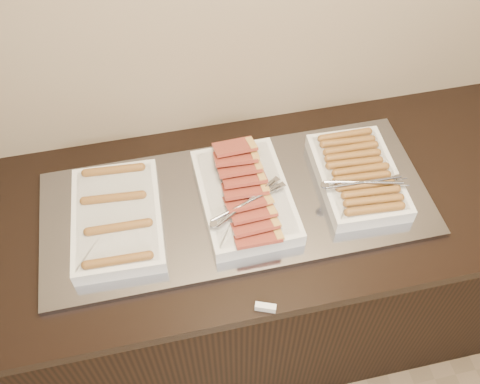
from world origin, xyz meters
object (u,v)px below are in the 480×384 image
warming_tray (237,204)px  dish_left (117,218)px  dish_right (358,176)px  dish_center (245,195)px  counter (239,276)px

warming_tray → dish_left: (-0.36, 0.00, 0.04)m
dish_right → dish_left: bearing=-178.0°
dish_center → dish_left: bearing=178.4°
dish_left → dish_right: size_ratio=1.06×
counter → dish_center: size_ratio=4.89×
dish_center → dish_right: (0.37, -0.00, 0.00)m
warming_tray → dish_center: bearing=-7.1°
warming_tray → dish_right: size_ratio=3.19×
dish_left → dish_center: dish_center is taller
counter → dish_right: dish_right is taller
counter → dish_left: (-0.37, 0.00, 0.50)m
dish_left → warming_tray: bearing=2.3°
warming_tray → dish_left: bearing=180.0°
warming_tray → dish_left: 0.37m
warming_tray → dish_center: dish_center is taller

